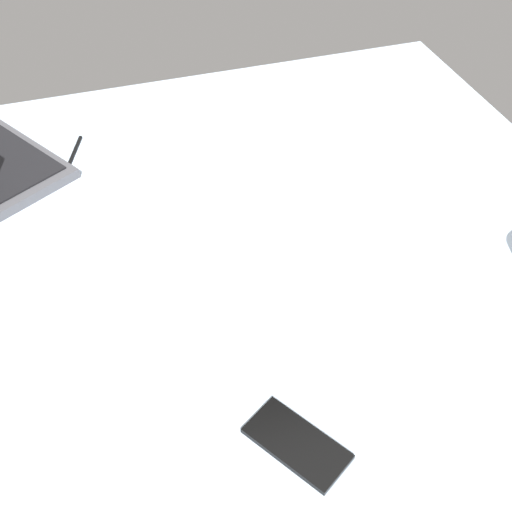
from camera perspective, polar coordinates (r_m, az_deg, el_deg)
The scene contains 3 objects.
bed_mattress at distance 104.28cm, azimuth 2.46°, elevation -12.86°, with size 180.00×140.00×18.00cm, color silver.
cell_phone at distance 89.86cm, azimuth 3.61°, elevation -16.13°, with size 6.80×14.00×0.80cm, color black.
charger_cable at distance 139.62cm, azimuth -15.95°, elevation 8.12°, with size 17.00×0.60×0.60cm, color black.
Camera 1 is at (-53.25, 21.48, 96.05)cm, focal length 45.48 mm.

